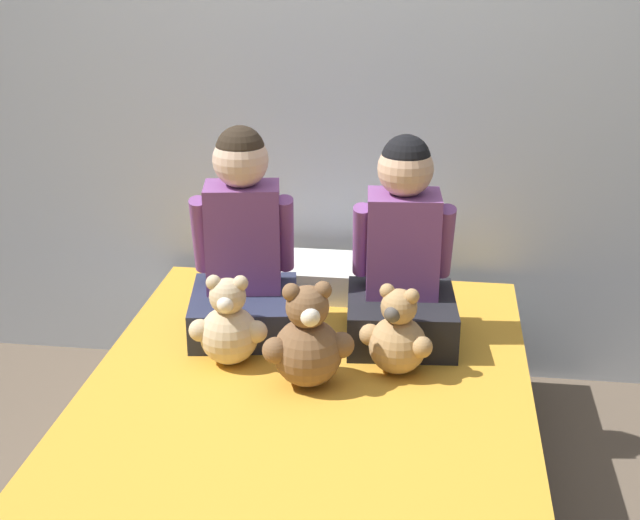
% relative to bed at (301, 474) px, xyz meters
% --- Properties ---
extents(wall_behind_bed, '(8.00, 0.06, 2.50)m').
position_rel_bed_xyz_m(wall_behind_bed, '(0.00, 1.08, 1.04)').
color(wall_behind_bed, silver).
rests_on(wall_behind_bed, ground_plane).
extents(bed, '(1.30, 1.96, 0.43)m').
position_rel_bed_xyz_m(bed, '(0.00, 0.00, 0.00)').
color(bed, '#473828').
rests_on(bed, ground_plane).
extents(child_on_left, '(0.39, 0.41, 0.67)m').
position_rel_bed_xyz_m(child_on_left, '(-0.26, 0.49, 0.49)').
color(child_on_left, '#282D47').
rests_on(child_on_left, bed).
extents(child_on_right, '(0.37, 0.37, 0.66)m').
position_rel_bed_xyz_m(child_on_right, '(0.25, 0.49, 0.48)').
color(child_on_right, black).
rests_on(child_on_right, bed).
extents(teddy_bear_held_by_left_child, '(0.24, 0.18, 0.28)m').
position_rel_bed_xyz_m(teddy_bear_held_by_left_child, '(-0.25, 0.24, 0.33)').
color(teddy_bear_held_by_left_child, '#D1B78E').
rests_on(teddy_bear_held_by_left_child, bed).
extents(teddy_bear_held_by_right_child, '(0.22, 0.17, 0.27)m').
position_rel_bed_xyz_m(teddy_bear_held_by_right_child, '(0.25, 0.25, 0.33)').
color(teddy_bear_held_by_right_child, tan).
rests_on(teddy_bear_held_by_right_child, bed).
extents(teddy_bear_between_children, '(0.26, 0.20, 0.32)m').
position_rel_bed_xyz_m(teddy_bear_between_children, '(0.00, 0.14, 0.35)').
color(teddy_bear_between_children, brown).
rests_on(teddy_bear_between_children, bed).
extents(pillow_at_headboard, '(0.60, 0.27, 0.11)m').
position_rel_bed_xyz_m(pillow_at_headboard, '(0.00, 0.81, 0.27)').
color(pillow_at_headboard, silver).
rests_on(pillow_at_headboard, bed).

